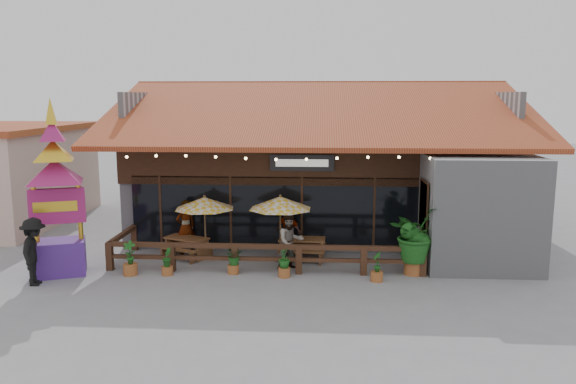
# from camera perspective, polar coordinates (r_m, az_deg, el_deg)

# --- Properties ---
(ground) EXTENTS (100.00, 100.00, 0.00)m
(ground) POSITION_cam_1_polar(r_m,az_deg,el_deg) (18.11, 2.77, -7.81)
(ground) COLOR gray
(ground) RESTS_ON ground
(restaurant_building) EXTENTS (15.50, 14.73, 6.09)m
(restaurant_building) POSITION_cam_1_polar(r_m,az_deg,el_deg) (24.10, 3.66, 1.95)
(restaurant_building) COLOR #A3A3A8
(restaurant_building) RESTS_ON ground
(patio_railing) EXTENTS (10.00, 2.60, 0.92)m
(patio_railing) POSITION_cam_1_polar(r_m,az_deg,el_deg) (17.85, -4.52, -6.04)
(patio_railing) COLOR #442718
(patio_railing) RESTS_ON ground
(umbrella_left) EXTENTS (2.48, 2.48, 2.18)m
(umbrella_left) POSITION_cam_1_polar(r_m,az_deg,el_deg) (19.03, -8.48, -1.14)
(umbrella_left) COLOR brown
(umbrella_left) RESTS_ON ground
(umbrella_right) EXTENTS (2.79, 2.79, 2.27)m
(umbrella_right) POSITION_cam_1_polar(r_m,az_deg,el_deg) (18.47, -0.78, -1.13)
(umbrella_right) COLOR brown
(umbrella_right) RESTS_ON ground
(picnic_table_left) EXTENTS (1.87, 1.77, 0.71)m
(picnic_table_left) POSITION_cam_1_polar(r_m,az_deg,el_deg) (19.50, -10.23, -5.22)
(picnic_table_left) COLOR brown
(picnic_table_left) RESTS_ON ground
(picnic_table_right) EXTENTS (1.59, 1.38, 0.74)m
(picnic_table_right) POSITION_cam_1_polar(r_m,az_deg,el_deg) (18.93, 1.44, -5.44)
(picnic_table_right) COLOR brown
(picnic_table_right) RESTS_ON ground
(thai_sign_tower) EXTENTS (2.79, 2.79, 5.83)m
(thai_sign_tower) POSITION_cam_1_polar(r_m,az_deg,el_deg) (18.31, -22.58, 1.54)
(thai_sign_tower) COLOR #4E2486
(thai_sign_tower) RESTS_ON ground
(tropical_plant) EXTENTS (2.04, 2.07, 2.17)m
(tropical_plant) POSITION_cam_1_polar(r_m,az_deg,el_deg) (17.67, 12.74, -4.31)
(tropical_plant) COLOR #985429
(tropical_plant) RESTS_ON ground
(diner_a) EXTENTS (0.83, 0.79, 1.92)m
(diner_a) POSITION_cam_1_polar(r_m,az_deg,el_deg) (19.88, -10.35, -3.51)
(diner_a) COLOR #391F12
(diner_a) RESTS_ON ground
(diner_b) EXTENTS (1.09, 0.99, 1.81)m
(diner_b) POSITION_cam_1_polar(r_m,az_deg,el_deg) (17.83, 0.23, -5.05)
(diner_b) COLOR #391F12
(diner_b) RESTS_ON ground
(diner_c) EXTENTS (1.07, 0.88, 1.70)m
(diner_c) POSITION_cam_1_polar(r_m,az_deg,el_deg) (19.42, 0.05, -3.99)
(diner_c) COLOR #391F12
(diner_c) RESTS_ON ground
(pedestrian) EXTENTS (0.94, 1.39, 1.99)m
(pedestrian) POSITION_cam_1_polar(r_m,az_deg,el_deg) (17.95, -24.38, -5.54)
(pedestrian) COLOR black
(pedestrian) RESTS_ON ground
(planter_a) EXTENTS (0.44, 0.44, 1.08)m
(planter_a) POSITION_cam_1_polar(r_m,az_deg,el_deg) (18.05, -15.76, -6.73)
(planter_a) COLOR #985429
(planter_a) RESTS_ON ground
(planter_b) EXTENTS (0.35, 0.35, 0.86)m
(planter_b) POSITION_cam_1_polar(r_m,az_deg,el_deg) (17.78, -12.19, -7.06)
(planter_b) COLOR #985429
(planter_b) RESTS_ON ground
(planter_c) EXTENTS (0.69, 0.67, 0.87)m
(planter_c) POSITION_cam_1_polar(r_m,az_deg,el_deg) (17.58, -5.60, -6.73)
(planter_c) COLOR #985429
(planter_c) RESTS_ON ground
(planter_d) EXTENTS (0.46, 0.46, 0.90)m
(planter_d) POSITION_cam_1_polar(r_m,az_deg,el_deg) (17.19, -0.38, -7.25)
(planter_d) COLOR #985429
(planter_d) RESTS_ON ground
(planter_e) EXTENTS (0.37, 0.37, 0.91)m
(planter_e) POSITION_cam_1_polar(r_m,az_deg,el_deg) (17.03, 9.02, -7.72)
(planter_e) COLOR #985429
(planter_e) RESTS_ON ground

